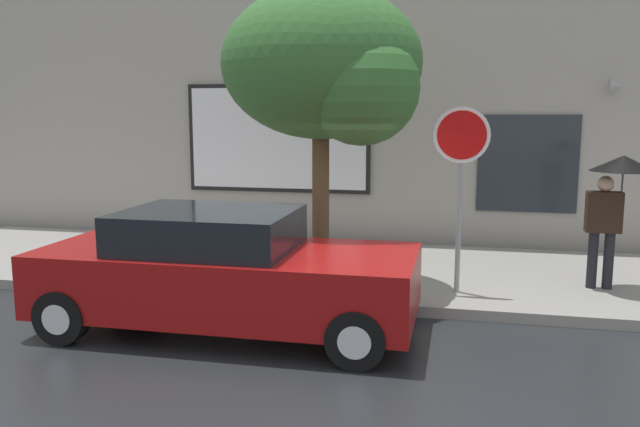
# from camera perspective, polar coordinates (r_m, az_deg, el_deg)

# --- Properties ---
(ground_plane) EXTENTS (60.00, 60.00, 0.00)m
(ground_plane) POSITION_cam_1_polar(r_m,az_deg,el_deg) (7.79, 0.96, -10.95)
(ground_plane) COLOR black
(sidewalk) EXTENTS (20.00, 4.00, 0.15)m
(sidewalk) POSITION_cam_1_polar(r_m,az_deg,el_deg) (10.59, 4.22, -5.12)
(sidewalk) COLOR gray
(sidewalk) RESTS_ON ground
(building_facade) EXTENTS (20.00, 0.67, 7.00)m
(building_facade) POSITION_cam_1_polar(r_m,az_deg,el_deg) (12.78, 5.96, 12.65)
(building_facade) COLOR #9E998E
(building_facade) RESTS_ON ground
(parked_car) EXTENTS (4.53, 1.94, 1.48)m
(parked_car) POSITION_cam_1_polar(r_m,az_deg,el_deg) (7.93, -8.44, -5.12)
(parked_car) COLOR maroon
(parked_car) RESTS_ON ground
(fire_hydrant) EXTENTS (0.30, 0.44, 0.70)m
(fire_hydrant) POSITION_cam_1_polar(r_m,az_deg,el_deg) (10.67, -14.17, -2.98)
(fire_hydrant) COLOR red
(fire_hydrant) RESTS_ON sidewalk
(pedestrian_with_umbrella) EXTENTS (0.90, 0.90, 1.91)m
(pedestrian_with_umbrella) POSITION_cam_1_polar(r_m,az_deg,el_deg) (9.91, 24.69, 2.23)
(pedestrian_with_umbrella) COLOR black
(pedestrian_with_umbrella) RESTS_ON sidewalk
(street_tree) EXTENTS (2.88, 2.45, 4.27)m
(street_tree) POSITION_cam_1_polar(r_m,az_deg,el_deg) (9.29, 0.78, 12.66)
(street_tree) COLOR #4C3823
(street_tree) RESTS_ON sidewalk
(stop_sign) EXTENTS (0.76, 0.10, 2.57)m
(stop_sign) POSITION_cam_1_polar(r_m,az_deg,el_deg) (8.99, 12.33, 4.40)
(stop_sign) COLOR gray
(stop_sign) RESTS_ON sidewalk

